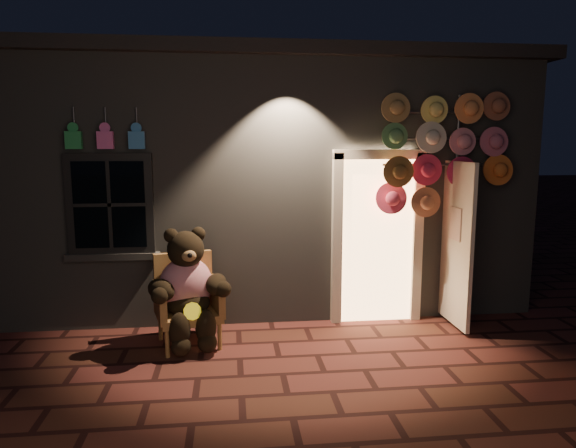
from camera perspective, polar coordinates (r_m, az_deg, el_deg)
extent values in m
plane|color=#582521|center=(5.30, -0.57, -16.34)|extent=(60.00, 60.00, 0.00)
cube|color=slate|center=(8.80, -3.26, 4.93)|extent=(7.00, 5.00, 3.30)
cube|color=black|center=(8.85, -3.36, 16.17)|extent=(7.30, 5.30, 0.16)
cube|color=black|center=(6.42, -19.12, 2.08)|extent=(1.00, 0.10, 1.20)
cube|color=black|center=(6.39, -19.17, 2.04)|extent=(0.82, 0.06, 1.02)
cube|color=slate|center=(6.52, -18.83, -3.42)|extent=(1.10, 0.14, 0.08)
cube|color=#FFBA72|center=(6.62, 9.79, -1.75)|extent=(0.92, 0.10, 2.10)
cube|color=beige|center=(6.46, 5.45, -1.92)|extent=(0.12, 0.12, 2.20)
cube|color=beige|center=(6.75, 14.13, -1.69)|extent=(0.12, 0.12, 2.20)
cube|color=beige|center=(6.47, 10.14, 7.63)|extent=(1.16, 0.12, 0.12)
cube|color=beige|center=(6.59, 18.26, -2.13)|extent=(0.05, 0.80, 2.00)
cube|color=#28934B|center=(6.39, -22.71, 8.59)|extent=(0.18, 0.07, 0.20)
cylinder|color=#59595E|center=(6.46, -22.70, 10.81)|extent=(0.02, 0.02, 0.25)
cube|color=#E45EAA|center=(6.31, -19.63, 8.77)|extent=(0.18, 0.07, 0.20)
cylinder|color=#59595E|center=(6.37, -19.62, 11.02)|extent=(0.02, 0.02, 0.25)
cube|color=#367BBE|center=(6.24, -16.46, 8.92)|extent=(0.18, 0.07, 0.20)
cylinder|color=#59595E|center=(6.30, -16.46, 11.19)|extent=(0.02, 0.02, 0.25)
cube|color=#AC8242|center=(5.97, -10.96, -9.88)|extent=(0.80, 0.77, 0.10)
cube|color=#AC8242|center=(6.15, -11.54, -6.12)|extent=(0.66, 0.24, 0.67)
cube|color=#AC8242|center=(5.85, -14.04, -8.43)|extent=(0.22, 0.57, 0.38)
cube|color=#AC8242|center=(5.96, -7.99, -7.94)|extent=(0.22, 0.57, 0.38)
cylinder|color=#AC8242|center=(5.75, -13.27, -12.83)|extent=(0.05, 0.05, 0.30)
cylinder|color=#AC8242|center=(5.85, -7.61, -12.29)|extent=(0.05, 0.05, 0.30)
cylinder|color=#AC8242|center=(6.25, -13.98, -11.08)|extent=(0.05, 0.05, 0.30)
cylinder|color=#AC8242|center=(6.34, -8.78, -10.62)|extent=(0.05, 0.05, 0.30)
ellipsoid|color=#B91335|center=(5.91, -11.26, -6.65)|extent=(0.71, 0.62, 0.63)
ellipsoid|color=black|center=(5.90, -11.08, -8.56)|extent=(0.59, 0.54, 0.30)
sphere|color=black|center=(5.77, -11.30, -2.77)|extent=(0.50, 0.50, 0.41)
sphere|color=black|center=(5.75, -12.88, -1.26)|extent=(0.16, 0.16, 0.16)
sphere|color=black|center=(5.80, -9.93, -1.08)|extent=(0.16, 0.16, 0.16)
ellipsoid|color=olive|center=(5.60, -10.96, -3.49)|extent=(0.18, 0.15, 0.13)
ellipsoid|color=black|center=(5.68, -13.93, -7.12)|extent=(0.43, 0.47, 0.23)
ellipsoid|color=black|center=(5.78, -7.96, -6.65)|extent=(0.27, 0.43, 0.23)
ellipsoid|color=black|center=(5.70, -11.95, -11.49)|extent=(0.23, 0.23, 0.39)
ellipsoid|color=black|center=(5.74, -9.11, -11.23)|extent=(0.23, 0.23, 0.39)
sphere|color=black|center=(5.70, -11.81, -13.17)|extent=(0.21, 0.21, 0.21)
sphere|color=black|center=(5.75, -8.95, -12.90)|extent=(0.21, 0.21, 0.21)
cylinder|color=yellow|center=(5.65, -10.58, -9.51)|extent=(0.21, 0.13, 0.19)
cylinder|color=#59595E|center=(6.81, 17.97, 1.43)|extent=(0.04, 0.04, 2.85)
cylinder|color=#59595E|center=(6.62, 16.01, 11.85)|extent=(1.27, 0.03, 0.03)
cylinder|color=#59595E|center=(6.61, 15.89, 9.11)|extent=(1.27, 0.03, 0.03)
cylinder|color=#59595E|center=(6.62, 15.77, 6.37)|extent=(1.27, 0.03, 0.03)
cylinder|color=#A37D49|center=(6.40, 11.96, 12.58)|extent=(0.36, 0.11, 0.36)
cylinder|color=#FDEA73|center=(6.51, 15.66, 12.38)|extent=(0.36, 0.11, 0.36)
cylinder|color=#F8924F|center=(6.65, 19.21, 12.14)|extent=(0.36, 0.11, 0.36)
cylinder|color=#A35B41|center=(6.90, 22.22, 11.85)|extent=(0.36, 0.11, 0.36)
cylinder|color=#599558|center=(6.35, 11.94, 9.28)|extent=(0.36, 0.11, 0.36)
cylinder|color=beige|center=(6.47, 15.62, 9.13)|extent=(0.36, 0.11, 0.36)
cylinder|color=pink|center=(6.69, 18.82, 8.97)|extent=(0.36, 0.11, 0.36)
cylinder|color=#DD6B88|center=(6.86, 22.16, 8.78)|extent=(0.36, 0.11, 0.36)
cylinder|color=brown|center=(6.33, 11.92, 5.94)|extent=(0.36, 0.11, 0.36)
cylinder|color=#D52E58|center=(6.53, 15.29, 5.90)|extent=(0.36, 0.11, 0.36)
cylinder|color=#D02957|center=(6.67, 18.77, 5.80)|extent=(0.36, 0.11, 0.36)
cylinder|color=orange|center=(6.84, 22.10, 5.68)|extent=(0.36, 0.11, 0.36)
cylinder|color=#F8496B|center=(6.42, 11.65, 2.67)|extent=(0.36, 0.11, 0.36)
cylinder|color=#C17651|center=(6.53, 15.25, 2.65)|extent=(0.36, 0.11, 0.36)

